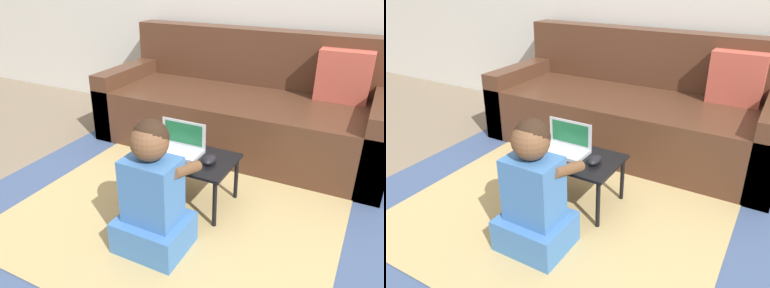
% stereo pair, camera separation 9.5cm
% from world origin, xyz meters
% --- Properties ---
extents(ground_plane, '(16.00, 16.00, 0.00)m').
position_xyz_m(ground_plane, '(0.00, 0.00, 0.00)').
color(ground_plane, '#7F705B').
extents(area_rug, '(2.48, 1.93, 0.01)m').
position_xyz_m(area_rug, '(-0.00, 0.01, 0.00)').
color(area_rug, '#3D517A').
rests_on(area_rug, ground_plane).
extents(couch, '(2.15, 0.91, 0.86)m').
position_xyz_m(couch, '(-0.02, 1.20, 0.29)').
color(couch, '#4C2D1E').
rests_on(couch, ground_plane).
extents(laptop_desk, '(0.54, 0.36, 0.30)m').
position_xyz_m(laptop_desk, '(-0.00, 0.24, 0.27)').
color(laptop_desk, black).
rests_on(laptop_desk, ground_plane).
extents(laptop, '(0.29, 0.17, 0.18)m').
position_xyz_m(laptop, '(-0.08, 0.27, 0.34)').
color(laptop, '#B7BCC6').
rests_on(laptop, laptop_desk).
extents(computer_mouse, '(0.06, 0.11, 0.04)m').
position_xyz_m(computer_mouse, '(0.14, 0.22, 0.33)').
color(computer_mouse, black).
rests_on(computer_mouse, laptop_desk).
extents(person_seated, '(0.34, 0.40, 0.69)m').
position_xyz_m(person_seated, '(0.04, -0.20, 0.31)').
color(person_seated, '#3D70B2').
rests_on(person_seated, ground_plane).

